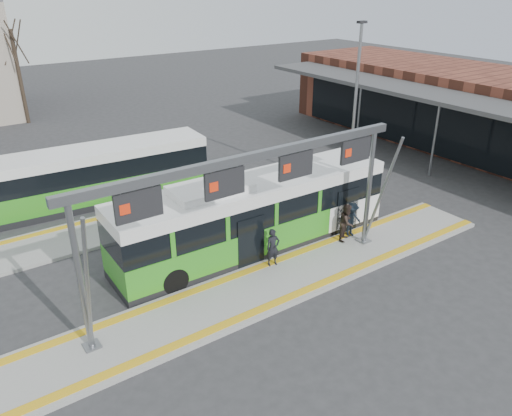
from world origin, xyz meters
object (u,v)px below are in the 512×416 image
at_px(hero_bus, 254,215).
at_px(passenger_a, 273,247).
at_px(passenger_b, 347,222).
at_px(gantry, 254,182).
at_px(passenger_c, 351,219).

distance_m(hero_bus, passenger_a, 1.92).
height_order(passenger_a, passenger_b, passenger_b).
xyz_separation_m(hero_bus, passenger_b, (3.60, -1.92, -0.56)).
height_order(gantry, hero_bus, gantry).
xyz_separation_m(passenger_a, passenger_b, (3.91, -0.13, 0.06)).
distance_m(gantry, passenger_b, 6.29).
relative_size(gantry, hero_bus, 1.05).
bearing_deg(hero_bus, gantry, -123.23).
bearing_deg(hero_bus, passenger_c, -22.80).
relative_size(gantry, passenger_b, 7.73).
bearing_deg(passenger_b, passenger_a, 151.30).
distance_m(gantry, hero_bus, 4.12).
relative_size(gantry, passenger_c, 8.19).
bearing_deg(passenger_b, passenger_c, -7.02).
height_order(hero_bus, passenger_a, hero_bus).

